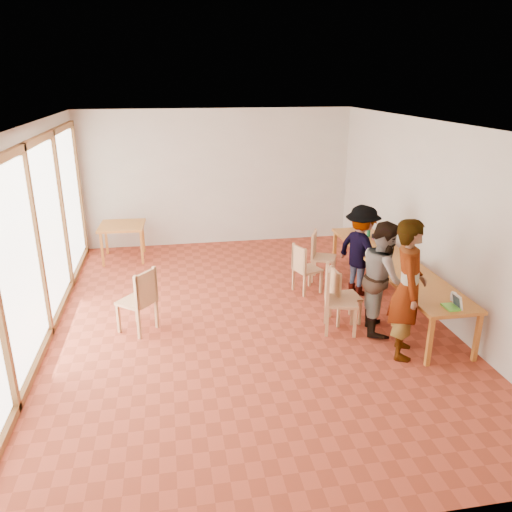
# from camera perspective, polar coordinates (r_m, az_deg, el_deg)

# --- Properties ---
(ground) EXTENTS (8.00, 8.00, 0.00)m
(ground) POSITION_cam_1_polar(r_m,az_deg,el_deg) (7.98, -1.18, -7.17)
(ground) COLOR #A94029
(ground) RESTS_ON ground
(wall_back) EXTENTS (6.00, 0.10, 3.00)m
(wall_back) POSITION_cam_1_polar(r_m,az_deg,el_deg) (11.29, -4.40, 8.88)
(wall_back) COLOR beige
(wall_back) RESTS_ON ground
(wall_front) EXTENTS (6.00, 0.10, 3.00)m
(wall_front) POSITION_cam_1_polar(r_m,az_deg,el_deg) (3.85, 8.17, -13.70)
(wall_front) COLOR beige
(wall_front) RESTS_ON ground
(wall_right) EXTENTS (0.10, 8.00, 3.00)m
(wall_right) POSITION_cam_1_polar(r_m,az_deg,el_deg) (8.40, 19.46, 4.03)
(wall_right) COLOR beige
(wall_right) RESTS_ON ground
(window_wall) EXTENTS (0.10, 8.00, 3.00)m
(window_wall) POSITION_cam_1_polar(r_m,az_deg,el_deg) (7.58, -23.95, 1.83)
(window_wall) COLOR white
(window_wall) RESTS_ON ground
(ceiling) EXTENTS (6.00, 8.00, 0.04)m
(ceiling) POSITION_cam_1_polar(r_m,az_deg,el_deg) (7.14, -1.35, 14.98)
(ceiling) COLOR white
(ceiling) RESTS_ON wall_back
(communal_table) EXTENTS (0.80, 4.00, 0.75)m
(communal_table) POSITION_cam_1_polar(r_m,az_deg,el_deg) (8.56, 15.38, -0.88)
(communal_table) COLOR #C1732B
(communal_table) RESTS_ON ground
(side_table) EXTENTS (0.90, 0.90, 0.75)m
(side_table) POSITION_cam_1_polar(r_m,az_deg,el_deg) (10.70, -15.05, 3.07)
(side_table) COLOR #C1732B
(side_table) RESTS_ON ground
(chair_near) EXTENTS (0.58, 0.58, 0.54)m
(chair_near) POSITION_cam_1_polar(r_m,az_deg,el_deg) (7.46, 8.91, -4.15)
(chair_near) COLOR tan
(chair_near) RESTS_ON ground
(chair_mid) EXTENTS (0.43, 0.43, 0.47)m
(chair_mid) POSITION_cam_1_polar(r_m,az_deg,el_deg) (7.78, 9.62, -3.85)
(chair_mid) COLOR tan
(chair_mid) RESTS_ON ground
(chair_far) EXTENTS (0.52, 0.52, 0.47)m
(chair_far) POSITION_cam_1_polar(r_m,az_deg,el_deg) (8.75, 5.42, -0.91)
(chair_far) COLOR tan
(chair_far) RESTS_ON ground
(chair_empty) EXTENTS (0.57, 0.57, 0.50)m
(chair_empty) POSITION_cam_1_polar(r_m,az_deg,el_deg) (9.34, 7.18, 0.58)
(chair_empty) COLOR tan
(chair_empty) RESTS_ON ground
(chair_spare) EXTENTS (0.65, 0.65, 0.53)m
(chair_spare) POSITION_cam_1_polar(r_m,az_deg,el_deg) (7.53, -12.98, -4.32)
(chair_spare) COLOR tan
(chair_spare) RESTS_ON ground
(person_near) EXTENTS (0.69, 0.82, 1.93)m
(person_near) POSITION_cam_1_polar(r_m,az_deg,el_deg) (6.92, 16.96, -3.65)
(person_near) COLOR gray
(person_near) RESTS_ON ground
(person_mid) EXTENTS (0.82, 0.96, 1.69)m
(person_mid) POSITION_cam_1_polar(r_m,az_deg,el_deg) (7.56, 14.34, -2.37)
(person_mid) COLOR gray
(person_mid) RESTS_ON ground
(person_far) EXTENTS (0.94, 1.18, 1.60)m
(person_far) POSITION_cam_1_polar(r_m,az_deg,el_deg) (8.78, 11.92, 0.61)
(person_far) COLOR gray
(person_far) RESTS_ON ground
(laptop_near) EXTENTS (0.20, 0.23, 0.19)m
(laptop_near) POSITION_cam_1_polar(r_m,az_deg,el_deg) (7.08, 21.67, -5.13)
(laptop_near) COLOR #63CC3C
(laptop_near) RESTS_ON communal_table
(laptop_mid) EXTENTS (0.22, 0.25, 0.19)m
(laptop_mid) POSITION_cam_1_polar(r_m,az_deg,el_deg) (8.21, 17.38, -1.21)
(laptop_mid) COLOR #63CC3C
(laptop_mid) RESTS_ON communal_table
(laptop_far) EXTENTS (0.18, 0.21, 0.18)m
(laptop_far) POSITION_cam_1_polar(r_m,az_deg,el_deg) (9.17, 14.54, 1.21)
(laptop_far) COLOR #63CC3C
(laptop_far) RESTS_ON communal_table
(yellow_mug) EXTENTS (0.14, 0.14, 0.09)m
(yellow_mug) POSITION_cam_1_polar(r_m,az_deg,el_deg) (8.25, 17.81, -1.21)
(yellow_mug) COLOR orange
(yellow_mug) RESTS_ON communal_table
(green_bottle) EXTENTS (0.07, 0.07, 0.28)m
(green_bottle) POSITION_cam_1_polar(r_m,az_deg,el_deg) (9.72, 12.77, 2.98)
(green_bottle) COLOR #186D3E
(green_bottle) RESTS_ON communal_table
(clear_glass) EXTENTS (0.07, 0.07, 0.09)m
(clear_glass) POSITION_cam_1_polar(r_m,az_deg,el_deg) (7.30, 21.60, -4.41)
(clear_glass) COLOR silver
(clear_glass) RESTS_ON communal_table
(condiment_cup) EXTENTS (0.08, 0.08, 0.06)m
(condiment_cup) POSITION_cam_1_polar(r_m,az_deg,el_deg) (7.43, 21.64, -4.14)
(condiment_cup) COLOR white
(condiment_cup) RESTS_ON communal_table
(pink_phone) EXTENTS (0.05, 0.10, 0.01)m
(pink_phone) POSITION_cam_1_polar(r_m,az_deg,el_deg) (9.59, 13.35, 1.87)
(pink_phone) COLOR #B93C5E
(pink_phone) RESTS_ON communal_table
(black_pouch) EXTENTS (0.16, 0.26, 0.09)m
(black_pouch) POSITION_cam_1_polar(r_m,az_deg,el_deg) (9.58, 13.80, 2.04)
(black_pouch) COLOR black
(black_pouch) RESTS_ON communal_table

